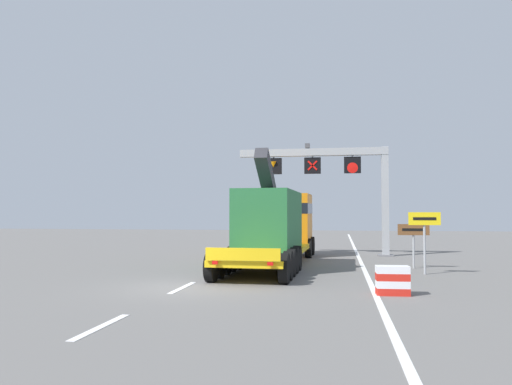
{
  "coord_description": "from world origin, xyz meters",
  "views": [
    {
      "loc": [
        5.09,
        -16.37,
        2.54
      ],
      "look_at": [
        0.68,
        9.88,
        3.64
      ],
      "focal_mm": 34.63,
      "sensor_mm": 36.0,
      "label": 1
    }
  ],
  "objects_px": {
    "exit_sign_yellow": "(424,228)",
    "crash_barrier_striped": "(393,280)",
    "heavy_haul_truck_yellow": "(278,224)",
    "overhead_lane_gantry": "(334,171)",
    "tourist_info_sign_brown": "(414,235)"
  },
  "relations": [
    {
      "from": "exit_sign_yellow",
      "to": "crash_barrier_striped",
      "type": "distance_m",
      "value": 6.0
    },
    {
      "from": "heavy_haul_truck_yellow",
      "to": "exit_sign_yellow",
      "type": "distance_m",
      "value": 7.54
    },
    {
      "from": "heavy_haul_truck_yellow",
      "to": "exit_sign_yellow",
      "type": "relative_size",
      "value": 5.5
    },
    {
      "from": "overhead_lane_gantry",
      "to": "exit_sign_yellow",
      "type": "distance_m",
      "value": 9.99
    },
    {
      "from": "heavy_haul_truck_yellow",
      "to": "tourist_info_sign_brown",
      "type": "distance_m",
      "value": 6.63
    },
    {
      "from": "tourist_info_sign_brown",
      "to": "crash_barrier_striped",
      "type": "height_order",
      "value": "tourist_info_sign_brown"
    },
    {
      "from": "overhead_lane_gantry",
      "to": "heavy_haul_truck_yellow",
      "type": "xyz_separation_m",
      "value": [
        -2.79,
        -5.0,
        -3.1
      ]
    },
    {
      "from": "overhead_lane_gantry",
      "to": "exit_sign_yellow",
      "type": "xyz_separation_m",
      "value": [
        3.78,
        -8.68,
        -3.18
      ]
    },
    {
      "from": "tourist_info_sign_brown",
      "to": "heavy_haul_truck_yellow",
      "type": "bearing_deg",
      "value": 167.34
    },
    {
      "from": "exit_sign_yellow",
      "to": "heavy_haul_truck_yellow",
      "type": "bearing_deg",
      "value": 150.76
    },
    {
      "from": "heavy_haul_truck_yellow",
      "to": "tourist_info_sign_brown",
      "type": "relative_size",
      "value": 6.97
    },
    {
      "from": "crash_barrier_striped",
      "to": "tourist_info_sign_brown",
      "type": "bearing_deg",
      "value": 77.25
    },
    {
      "from": "overhead_lane_gantry",
      "to": "heavy_haul_truck_yellow",
      "type": "relative_size",
      "value": 0.65
    },
    {
      "from": "heavy_haul_truck_yellow",
      "to": "overhead_lane_gantry",
      "type": "bearing_deg",
      "value": 60.8
    },
    {
      "from": "overhead_lane_gantry",
      "to": "crash_barrier_striped",
      "type": "bearing_deg",
      "value": -82.34
    }
  ]
}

